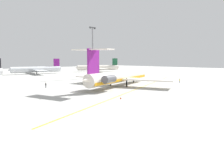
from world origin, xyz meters
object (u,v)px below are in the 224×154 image
(airliner_mid_right, at_px, (97,68))
(safety_cone_nose, at_px, (121,98))
(light_mast, at_px, (93,50))
(airliner_mid_left, at_px, (35,69))
(ground_crew_portside, at_px, (46,85))
(main_jetliner, at_px, (119,77))
(safety_cone_wingtip, at_px, (120,78))
(ground_crew_near_nose, at_px, (95,77))
(ground_crew_near_tail, at_px, (180,80))
(ground_crew_starboard, at_px, (111,77))

(airliner_mid_right, height_order, safety_cone_nose, airliner_mid_right)
(light_mast, bearing_deg, airliner_mid_left, 96.27)
(ground_crew_portside, bearing_deg, main_jetliner, 106.42)
(safety_cone_nose, relative_size, safety_cone_wingtip, 1.00)
(main_jetliner, height_order, airliner_mid_left, main_jetliner)
(ground_crew_near_nose, height_order, ground_crew_near_tail, ground_crew_near_tail)
(ground_crew_near_tail, distance_m, ground_crew_starboard, 32.47)
(airliner_mid_right, height_order, light_mast, light_mast)
(airliner_mid_left, relative_size, ground_crew_starboard, 19.31)
(ground_crew_near_nose, distance_m, light_mast, 14.33)
(ground_crew_near_tail, distance_m, safety_cone_nose, 43.10)
(ground_crew_portside, distance_m, safety_cone_wingtip, 41.51)
(ground_crew_near_tail, distance_m, ground_crew_portside, 51.88)
(airliner_mid_right, xyz_separation_m, ground_crew_starboard, (-37.59, -49.75, -1.89))
(airliner_mid_left, bearing_deg, ground_crew_starboard, 110.52)
(ground_crew_near_nose, bearing_deg, ground_crew_portside, -60.45)
(ground_crew_near_nose, bearing_deg, airliner_mid_left, -167.24)
(main_jetliner, height_order, light_mast, light_mast)
(main_jetliner, bearing_deg, airliner_mid_right, 38.99)
(ground_crew_near_tail, height_order, safety_cone_nose, ground_crew_near_tail)
(airliner_mid_left, distance_m, safety_cone_wingtip, 63.60)
(ground_crew_starboard, bearing_deg, airliner_mid_left, -23.90)
(main_jetliner, height_order, airliner_mid_right, main_jetliner)
(safety_cone_nose, bearing_deg, light_mast, 54.83)
(airliner_mid_left, bearing_deg, airliner_mid_right, -179.13)
(ground_crew_portside, relative_size, safety_cone_nose, 3.24)
(safety_cone_nose, bearing_deg, main_jetliner, 42.63)
(main_jetliner, relative_size, light_mast, 1.69)
(ground_crew_starboard, height_order, safety_cone_wingtip, ground_crew_starboard)
(ground_crew_near_tail, height_order, ground_crew_portside, ground_crew_near_tail)
(airliner_mid_right, distance_m, light_mast, 56.85)
(ground_crew_portside, bearing_deg, airliner_mid_right, 179.32)
(ground_crew_starboard, distance_m, safety_cone_nose, 51.13)
(ground_crew_starboard, xyz_separation_m, safety_cone_nose, (-35.37, -36.92, -0.80))
(safety_cone_nose, bearing_deg, ground_crew_near_nose, 54.66)
(airliner_mid_left, bearing_deg, safety_cone_nose, 87.34)
(ground_crew_portside, distance_m, safety_cone_nose, 31.33)
(airliner_mid_left, distance_m, ground_crew_starboard, 60.28)
(airliner_mid_right, distance_m, ground_crew_near_tail, 86.81)
(safety_cone_wingtip, bearing_deg, light_mast, 113.90)
(ground_crew_near_tail, bearing_deg, airliner_mid_left, 21.65)
(main_jetliner, height_order, ground_crew_starboard, main_jetliner)
(airliner_mid_left, xyz_separation_m, safety_cone_nose, (-27.96, -96.72, -2.62))
(airliner_mid_left, relative_size, light_mast, 1.28)
(main_jetliner, bearing_deg, light_mast, 50.45)
(safety_cone_wingtip, relative_size, light_mast, 0.02)
(light_mast, bearing_deg, airliner_mid_right, 44.80)
(main_jetliner, relative_size, safety_cone_nose, 78.46)
(airliner_mid_right, relative_size, ground_crew_portside, 17.79)
(airliner_mid_right, bearing_deg, ground_crew_portside, 64.47)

